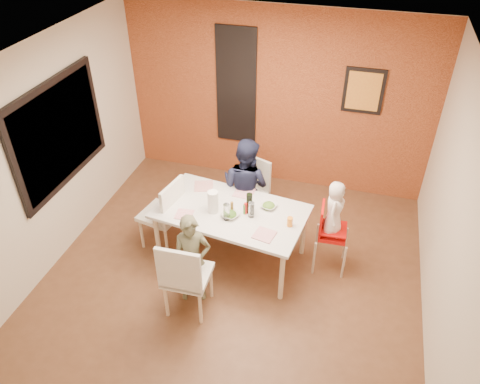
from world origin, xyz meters
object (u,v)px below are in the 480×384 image
(child_far, at_px, (245,186))
(toddler, at_px, (334,209))
(paper_towel_roll, at_px, (213,202))
(wine_bottle, at_px, (249,203))
(chair_left, at_px, (166,211))
(high_chair, at_px, (329,231))
(child_near, at_px, (192,260))
(chair_far, at_px, (252,187))
(chair_near, at_px, (184,275))
(dining_table, at_px, (231,215))

(child_far, xyz_separation_m, toddler, (1.19, -0.44, 0.20))
(paper_towel_roll, bearing_deg, wine_bottle, 12.93)
(chair_left, xyz_separation_m, toddler, (2.07, 0.19, 0.33))
(toddler, distance_m, paper_towel_roll, 1.43)
(high_chair, height_order, child_far, child_far)
(chair_left, height_order, wine_bottle, chair_left)
(high_chair, xyz_separation_m, paper_towel_roll, (-1.38, -0.24, 0.34))
(chair_left, xyz_separation_m, child_near, (0.64, -0.74, 0.01))
(chair_far, xyz_separation_m, paper_towel_roll, (-0.24, -0.93, 0.37))
(chair_near, relative_size, paper_towel_roll, 3.65)
(chair_far, distance_m, child_far, 0.30)
(dining_table, height_order, chair_left, chair_left)
(child_near, bearing_deg, paper_towel_roll, 68.32)
(chair_far, relative_size, child_far, 0.67)
(chair_left, distance_m, paper_towel_roll, 0.73)
(high_chair, bearing_deg, chair_far, 56.05)
(dining_table, distance_m, wine_bottle, 0.30)
(wine_bottle, bearing_deg, chair_far, 102.07)
(chair_near, height_order, wine_bottle, chair_near)
(dining_table, height_order, chair_far, chair_far)
(child_near, height_order, paper_towel_roll, child_near)
(chair_near, relative_size, high_chair, 1.14)
(chair_far, height_order, child_far, child_far)
(chair_near, xyz_separation_m, high_chair, (1.40, 1.19, -0.03))
(chair_far, distance_m, wine_bottle, 0.92)
(dining_table, xyz_separation_m, child_near, (-0.22, -0.77, -0.10))
(toddler, xyz_separation_m, paper_towel_roll, (-1.41, -0.25, -0.01))
(high_chair, xyz_separation_m, wine_bottle, (-0.96, -0.15, 0.33))
(child_far, bearing_deg, chair_far, -79.36)
(chair_left, height_order, paper_towel_roll, paper_towel_roll)
(dining_table, bearing_deg, chair_left, -178.43)
(child_near, bearing_deg, chair_near, -109.07)
(child_far, distance_m, paper_towel_roll, 0.75)
(dining_table, relative_size, toddler, 2.66)
(high_chair, distance_m, child_near, 1.69)
(chair_left, relative_size, paper_towel_roll, 3.58)
(wine_bottle, distance_m, paper_towel_roll, 0.43)
(chair_near, distance_m, wine_bottle, 1.17)
(child_far, height_order, paper_towel_roll, child_far)
(chair_left, height_order, toddler, toddler)
(chair_left, bearing_deg, child_far, 137.23)
(chair_near, distance_m, paper_towel_roll, 0.99)
(child_near, xyz_separation_m, toddler, (1.43, 0.94, 0.32))
(child_far, bearing_deg, high_chair, 177.19)
(chair_near, bearing_deg, child_near, -91.03)
(high_chair, bearing_deg, toddler, -87.34)
(high_chair, bearing_deg, chair_left, 92.31)
(dining_table, distance_m, chair_near, 1.05)
(chair_far, relative_size, chair_left, 0.91)
(child_near, height_order, wine_bottle, child_near)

